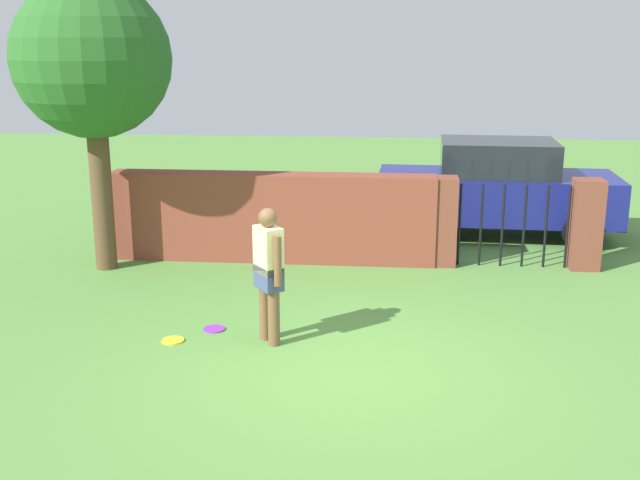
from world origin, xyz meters
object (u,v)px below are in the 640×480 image
object	(u,v)px
car	(496,188)
frisbee_purple	(214,329)
tree	(92,61)
person	(269,269)
frisbee_yellow	(173,340)

from	to	relation	value
car	frisbee_purple	world-z (taller)	car
tree	person	distance (m)	4.65
person	frisbee_yellow	world-z (taller)	person
car	frisbee_yellow	world-z (taller)	car
tree	frisbee_yellow	bearing A→B (deg)	-56.77
tree	frisbee_yellow	xyz separation A→B (m)	(1.86, -2.84, -3.13)
frisbee_purple	frisbee_yellow	xyz separation A→B (m)	(-0.40, -0.41, 0.00)
car	frisbee_purple	size ratio (longest dim) A/B	15.78
car	frisbee_yellow	bearing A→B (deg)	53.45
car	person	bearing A→B (deg)	61.10
tree	person	size ratio (longest dim) A/B	2.68
frisbee_yellow	frisbee_purple	bearing A→B (deg)	45.35
tree	frisbee_purple	world-z (taller)	tree
tree	person	world-z (taller)	tree
tree	car	bearing A→B (deg)	23.04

